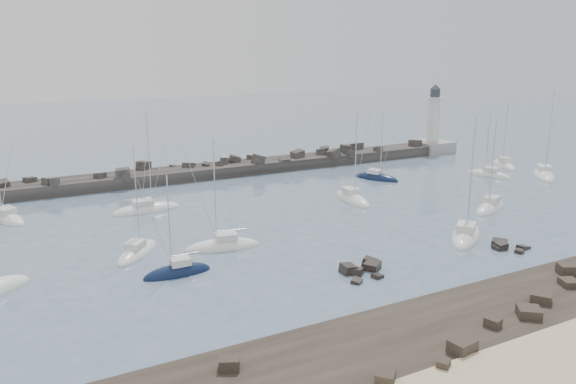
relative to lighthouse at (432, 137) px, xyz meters
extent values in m
plane|color=slate|center=(-47.00, -38.00, -3.09)|extent=(400.00, 400.00, 0.00)
cube|color=black|center=(-47.00, -60.00, -3.09)|extent=(140.00, 12.00, 0.70)
cube|color=black|center=(-68.69, -56.73, -2.34)|extent=(1.68, 1.56, 0.80)
cube|color=black|center=(-53.71, -62.33, -2.30)|extent=(1.97, 1.64, 0.89)
cube|color=black|center=(-34.80, -56.62, -2.29)|extent=(2.04, 1.98, 0.90)
cube|color=black|center=(-37.08, -58.50, -2.46)|extent=(1.88, 1.97, 0.57)
cube|color=black|center=(-60.71, -62.81, -2.35)|extent=(1.77, 1.74, 0.78)
cube|color=black|center=(-34.78, -57.27, -2.59)|extent=(0.79, 0.70, 0.31)
cube|color=black|center=(-56.33, -63.27, -2.44)|extent=(1.15, 1.12, 0.61)
cube|color=black|center=(-48.98, -60.72, -2.40)|extent=(1.20, 1.34, 0.68)
cube|color=black|center=(-45.19, -60.86, -2.37)|extent=(2.35, 2.34, 0.74)
cube|color=black|center=(-42.15, -59.58, -2.36)|extent=(2.04, 2.11, 0.77)
cube|color=black|center=(-50.42, -48.37, -3.08)|extent=(1.16, 1.07, 0.76)
cube|color=black|center=(-52.80, -48.43, -3.00)|extent=(1.29, 1.31, 0.73)
cube|color=black|center=(-52.17, -46.09, -2.81)|extent=(1.40, 1.47, 1.26)
cube|color=black|center=(-51.67, -46.88, -2.84)|extent=(1.44, 1.52, 0.89)
cube|color=black|center=(-49.61, -46.46, -3.01)|extent=(2.13, 2.09, 1.42)
cube|color=black|center=(-49.22, -45.59, -2.88)|extent=(1.85, 1.90, 1.26)
cube|color=black|center=(-31.84, -49.36, -3.14)|extent=(1.40, 1.12, 0.95)
cube|color=black|center=(-33.64, -47.72, -2.87)|extent=(2.01, 2.04, 1.18)
cube|color=black|center=(-33.37, -50.11, -2.95)|extent=(0.97, 0.99, 0.53)
cube|color=black|center=(-34.08, -48.37, -2.87)|extent=(1.37, 1.21, 1.27)
cube|color=black|center=(-34.29, -48.37, -2.85)|extent=(1.38, 1.21, 0.71)
cube|color=#2C2927|center=(-54.50, 0.00, -2.89)|extent=(115.00, 6.00, 3.20)
cube|color=#2C2927|center=(-45.81, 0.82, -1.21)|extent=(2.28, 2.58, 2.06)
cube|color=#2C2927|center=(-52.15, 0.84, -1.21)|extent=(2.67, 2.71, 1.53)
cube|color=#2C2927|center=(-5.14, -0.73, -0.96)|extent=(2.67, 2.74, 2.02)
cube|color=#2C2927|center=(-1.84, 0.27, -1.17)|extent=(1.35, 1.36, 1.03)
cube|color=#2C2927|center=(-40.66, -1.80, -0.76)|extent=(2.11, 1.90, 2.11)
cube|color=#2C2927|center=(-25.93, 0.41, -0.93)|extent=(2.80, 2.57, 2.26)
cube|color=#2C2927|center=(-49.38, 0.30, -1.13)|extent=(1.46, 1.56, 1.22)
cube|color=#2C2927|center=(-79.91, 0.13, -1.15)|extent=(2.12, 2.14, 1.80)
cube|color=#2C2927|center=(-17.66, 1.79, -0.83)|extent=(2.48, 2.56, 1.81)
cube|color=#2C2927|center=(-54.25, 2.54, -1.51)|extent=(1.69, 1.60, 1.02)
cube|color=#2C2927|center=(-21.16, 0.41, -0.73)|extent=(1.95, 1.72, 1.68)
cube|color=#2C2927|center=(-35.60, -1.82, -1.36)|extent=(2.59, 2.54, 1.70)
cube|color=#2C2927|center=(-73.29, -2.44, -1.02)|extent=(1.54, 1.81, 1.59)
cube|color=#2C2927|center=(-59.22, 2.59, -0.90)|extent=(2.90, 2.85, 2.03)
cube|color=#2C2927|center=(-47.31, -0.84, -1.37)|extent=(1.39, 1.55, 1.23)
cube|color=#2C2927|center=(-76.26, 1.47, -1.22)|extent=(1.98, 2.29, 1.37)
cube|color=#2C2927|center=(-43.65, 1.35, -0.86)|extent=(2.49, 2.47, 1.61)
cube|color=#2C2927|center=(-22.11, -2.13, -1.26)|extent=(2.45, 2.48, 2.19)
cube|color=#2C2927|center=(-66.67, -0.73, -1.20)|extent=(1.98, 2.20, 1.60)
cube|color=#2C2927|center=(-26.67, 0.43, -1.09)|extent=(2.88, 3.02, 1.72)
cube|color=#2C2927|center=(-63.56, -2.31, -0.90)|extent=(2.57, 2.29, 2.23)
cube|color=#2C2927|center=(-15.45, -2.10, -1.19)|extent=(1.74, 2.11, 1.96)
cube|color=#2C2927|center=(-40.27, 2.24, -1.14)|extent=(1.83, 1.82, 1.30)
cube|color=#2C2927|center=(-25.64, -2.26, -0.94)|extent=(2.94, 2.66, 2.28)
cube|color=#2C2927|center=(-12.29, 1.21, -1.58)|extent=(1.46, 1.49, 0.90)
cube|color=#2C2927|center=(-31.17, 1.41, -1.01)|extent=(2.51, 2.08, 1.62)
cube|color=#2C2927|center=(-56.98, 1.45, -1.67)|extent=(1.58, 1.51, 1.10)
cube|color=#2C2927|center=(-5.62, -0.25, -1.60)|extent=(1.56, 1.68, 1.23)
cube|color=#2C2927|center=(-32.28, -0.61, -1.08)|extent=(2.37, 2.34, 1.64)
cube|color=#2C2927|center=(-73.86, -1.44, -0.98)|extent=(2.25, 2.41, 1.44)
cube|color=#2C2927|center=(-46.87, 0.30, -1.28)|extent=(1.84, 1.74, 1.61)
cube|color=gray|center=(0.00, 0.00, -2.29)|extent=(7.00, 7.00, 3.00)
cylinder|color=silver|center=(0.00, 0.00, 3.71)|extent=(2.50, 2.50, 9.00)
cylinder|color=silver|center=(0.00, 0.00, 8.13)|extent=(3.20, 3.20, 0.25)
cylinder|color=#33373D|center=(0.00, 0.00, 9.01)|extent=(2.00, 2.00, 1.60)
cone|color=#33373D|center=(0.00, 0.00, 10.31)|extent=(2.20, 2.20, 1.00)
ellipsoid|color=white|center=(-80.20, -11.41, -3.04)|extent=(5.75, 9.20, 2.17)
cube|color=silver|center=(-80.04, -11.82, -1.79)|extent=(2.55, 2.94, 0.67)
cylinder|color=silver|center=(-79.82, -12.40, -1.16)|extent=(1.37, 3.32, 0.10)
ellipsoid|color=#0D1A39|center=(-66.62, -38.80, -3.04)|extent=(6.53, 2.06, 1.94)
cube|color=silver|center=(-66.29, -38.80, -1.87)|extent=(1.83, 1.33, 0.70)
cylinder|color=silver|center=(-67.14, -38.80, 2.19)|extent=(0.12, 0.12, 8.80)
cylinder|color=silver|center=(-65.83, -38.81, -1.21)|extent=(2.61, 0.12, 0.10)
ellipsoid|color=white|center=(-68.60, -31.54, -3.04)|extent=(6.72, 7.40, 1.98)
cube|color=silver|center=(-68.84, -31.84, -1.88)|extent=(2.56, 2.63, 0.64)
cylinder|color=silver|center=(-68.21, -31.07, 2.96)|extent=(0.11, 0.11, 10.33)
cylinder|color=silver|center=(-69.19, -32.25, -1.29)|extent=(2.03, 2.41, 0.09)
ellipsoid|color=white|center=(-63.61, -15.90, -3.04)|extent=(9.25, 3.30, 2.11)
cube|color=silver|center=(-64.06, -15.92, -1.84)|extent=(2.64, 1.97, 0.61)
cylinder|color=silver|center=(-62.88, -15.86, 4.00)|extent=(0.10, 0.10, 12.30)
cylinder|color=silver|center=(-64.70, -15.96, -1.27)|extent=(3.64, 0.28, 0.09)
ellipsoid|color=white|center=(-60.14, -34.07, -3.04)|extent=(8.41, 3.95, 2.12)
cube|color=silver|center=(-59.74, -34.15, -1.79)|extent=(2.52, 2.02, 0.69)
cylinder|color=silver|center=(-60.78, -33.95, 3.32)|extent=(0.12, 0.12, 10.91)
cylinder|color=silver|center=(-59.19, -34.25, -1.15)|extent=(3.20, 0.69, 0.10)
ellipsoid|color=white|center=(-36.85, -24.49, -3.04)|extent=(3.63, 9.07, 2.32)
cube|color=silver|center=(-36.80, -24.05, -1.67)|extent=(2.02, 2.64, 0.76)
cylinder|color=silver|center=(-36.92, -25.20, 3.91)|extent=(0.13, 0.13, 11.93)
cylinder|color=silver|center=(-36.74, -23.44, -0.97)|extent=(0.47, 3.53, 0.11)
ellipsoid|color=white|center=(-34.62, -43.81, -3.04)|extent=(9.18, 8.10, 2.36)
cube|color=silver|center=(-34.99, -44.10, -1.67)|extent=(3.24, 3.11, 0.74)
cylinder|color=silver|center=(-34.03, -43.35, 4.30)|extent=(0.13, 0.13, 12.68)
cylinder|color=silver|center=(-35.50, -44.51, -0.98)|extent=(3.02, 2.41, 0.11)
ellipsoid|color=#0D1A39|center=(-25.46, -15.08, -3.04)|extent=(5.47, 8.01, 2.02)
cube|color=silver|center=(-25.62, -14.73, -1.86)|extent=(2.33, 2.62, 0.66)
cylinder|color=silver|center=(-25.19, -15.64, 3.03)|extent=(0.11, 0.11, 10.43)
cylinder|color=silver|center=(-25.85, -14.24, -1.24)|extent=(1.41, 2.84, 0.09)
ellipsoid|color=white|center=(-23.23, -36.91, -3.04)|extent=(8.34, 5.45, 2.23)
cube|color=silver|center=(-22.86, -36.75, -1.71)|extent=(2.70, 2.37, 0.77)
cylinder|color=silver|center=(-23.82, -37.16, 3.31)|extent=(0.13, 0.13, 10.81)
cylinder|color=silver|center=(-22.35, -36.53, -1.00)|extent=(2.98, 1.37, 0.11)
ellipsoid|color=white|center=(-7.45, -22.11, -3.04)|extent=(4.55, 8.03, 2.02)
cube|color=silver|center=(-7.33, -22.47, -1.85)|extent=(2.12, 2.51, 0.66)
cylinder|color=silver|center=(-7.63, -21.52, 2.99)|extent=(0.11, 0.11, 10.36)
cylinder|color=silver|center=(-7.17, -22.99, -1.24)|extent=(1.00, 2.96, 0.09)
ellipsoid|color=white|center=(0.35, -26.82, -3.04)|extent=(8.88, 9.35, 2.45)
cube|color=silver|center=(0.68, -26.45, -1.61)|extent=(3.32, 3.38, 0.77)
cylinder|color=silver|center=(-0.18, -27.40, 4.65)|extent=(0.13, 0.13, 13.30)
cylinder|color=silver|center=(1.14, -25.94, -0.90)|extent=(2.73, 3.00, 0.11)
ellipsoid|color=white|center=(1.06, -17.87, -3.04)|extent=(5.94, 8.45, 2.31)
cube|color=silver|center=(0.88, -18.23, -1.66)|extent=(2.50, 2.79, 0.80)
cylinder|color=silver|center=(1.35, -17.28, 3.46)|extent=(0.14, 0.14, 11.05)
cylinder|color=silver|center=(0.62, -18.74, -0.92)|extent=(1.57, 2.98, 0.11)
camera|label=1|loc=(-80.78, -87.33, 17.48)|focal=35.00mm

